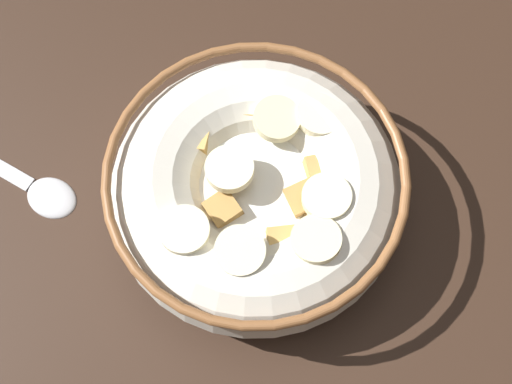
% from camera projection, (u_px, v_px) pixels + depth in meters
% --- Properties ---
extents(ground_plane, '(1.16, 1.16, 0.02)m').
position_uv_depth(ground_plane, '(256.00, 213.00, 0.47)').
color(ground_plane, '#332116').
extents(cereal_bowl, '(0.18, 0.18, 0.07)m').
position_uv_depth(cereal_bowl, '(256.00, 191.00, 0.43)').
color(cereal_bowl, silver).
rests_on(cereal_bowl, ground_plane).
extents(spoon, '(0.07, 0.15, 0.01)m').
position_uv_depth(spoon, '(17.00, 177.00, 0.46)').
color(spoon, silver).
rests_on(spoon, ground_plane).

